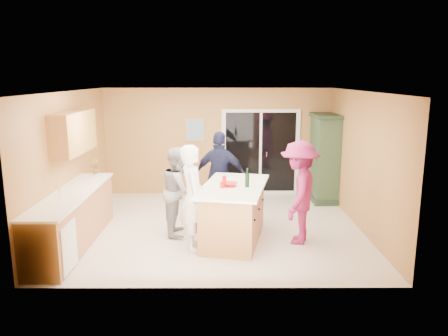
{
  "coord_description": "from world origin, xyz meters",
  "views": [
    {
      "loc": [
        0.12,
        -8.06,
        2.86
      ],
      "look_at": [
        0.15,
        0.1,
        1.15
      ],
      "focal_mm": 35.0,
      "sensor_mm": 36.0,
      "label": 1
    }
  ],
  "objects_px": {
    "green_hutch": "(324,159)",
    "woman_white": "(193,198)",
    "woman_navy": "(220,176)",
    "woman_magenta": "(299,192)",
    "kitchen_island": "(234,215)",
    "woman_grey": "(179,191)"
  },
  "relations": [
    {
      "from": "woman_grey",
      "to": "woman_navy",
      "type": "xyz_separation_m",
      "value": [
        0.75,
        0.86,
        0.09
      ]
    },
    {
      "from": "green_hutch",
      "to": "woman_navy",
      "type": "relative_size",
      "value": 1.13
    },
    {
      "from": "woman_navy",
      "to": "woman_magenta",
      "type": "relative_size",
      "value": 1.0
    },
    {
      "from": "woman_navy",
      "to": "woman_magenta",
      "type": "distance_m",
      "value": 1.89
    },
    {
      "from": "woman_white",
      "to": "woman_magenta",
      "type": "distance_m",
      "value": 1.84
    },
    {
      "from": "kitchen_island",
      "to": "woman_navy",
      "type": "height_order",
      "value": "woman_navy"
    },
    {
      "from": "kitchen_island",
      "to": "woman_navy",
      "type": "bearing_deg",
      "value": 112.58
    },
    {
      "from": "green_hutch",
      "to": "woman_magenta",
      "type": "height_order",
      "value": "green_hutch"
    },
    {
      "from": "kitchen_island",
      "to": "woman_magenta",
      "type": "height_order",
      "value": "woman_magenta"
    },
    {
      "from": "kitchen_island",
      "to": "woman_navy",
      "type": "distance_m",
      "value": 1.32
    },
    {
      "from": "woman_white",
      "to": "woman_magenta",
      "type": "xyz_separation_m",
      "value": [
        1.82,
        0.29,
        0.01
      ]
    },
    {
      "from": "green_hutch",
      "to": "woman_grey",
      "type": "xyz_separation_m",
      "value": [
        -3.16,
        -2.24,
        -0.18
      ]
    },
    {
      "from": "woman_grey",
      "to": "woman_magenta",
      "type": "relative_size",
      "value": 0.9
    },
    {
      "from": "woman_white",
      "to": "woman_grey",
      "type": "distance_m",
      "value": 0.79
    },
    {
      "from": "woman_white",
      "to": "woman_magenta",
      "type": "height_order",
      "value": "woman_magenta"
    },
    {
      "from": "green_hutch",
      "to": "woman_white",
      "type": "xyz_separation_m",
      "value": [
        -2.86,
        -2.96,
        -0.1
      ]
    },
    {
      "from": "woman_white",
      "to": "woman_magenta",
      "type": "relative_size",
      "value": 0.99
    },
    {
      "from": "woman_grey",
      "to": "woman_white",
      "type": "bearing_deg",
      "value": -159.05
    },
    {
      "from": "kitchen_island",
      "to": "green_hutch",
      "type": "bearing_deg",
      "value": 61.54
    },
    {
      "from": "green_hutch",
      "to": "woman_magenta",
      "type": "xyz_separation_m",
      "value": [
        -1.04,
        -2.67,
        -0.09
      ]
    },
    {
      "from": "woman_magenta",
      "to": "woman_white",
      "type": "bearing_deg",
      "value": -62.24
    },
    {
      "from": "woman_grey",
      "to": "woman_magenta",
      "type": "bearing_deg",
      "value": -103.01
    }
  ]
}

